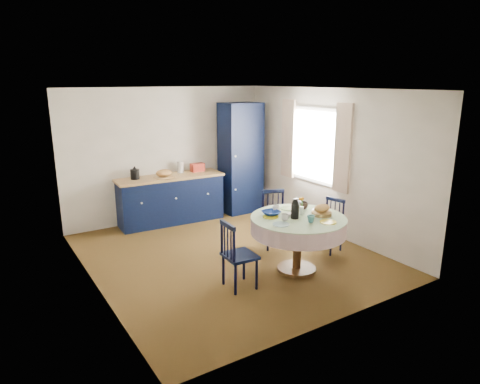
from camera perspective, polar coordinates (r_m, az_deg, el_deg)
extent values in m
plane|color=black|center=(6.70, -1.51, -8.36)|extent=(4.50, 4.50, 0.00)
plane|color=white|center=(6.16, -1.67, 13.56)|extent=(4.50, 4.50, 0.00)
cube|color=white|center=(8.29, -9.64, 4.99)|extent=(4.00, 0.02, 2.50)
cube|color=white|center=(5.58, -19.48, -0.41)|extent=(0.02, 4.50, 2.50)
cube|color=white|center=(7.51, 11.64, 3.89)|extent=(0.02, 4.50, 2.50)
plane|color=white|center=(7.68, 10.17, 6.10)|extent=(0.00, 1.20, 1.20)
cube|color=white|center=(7.13, 13.53, 5.66)|extent=(0.05, 0.34, 1.45)
cube|color=white|center=(8.15, 6.45, 7.08)|extent=(0.05, 0.34, 1.45)
cube|color=black|center=(8.17, -9.24, -1.06)|extent=(1.97, 0.69, 0.85)
cube|color=#AA804E|center=(8.06, -9.37, 2.00)|extent=(2.03, 0.73, 0.04)
cube|color=maroon|center=(8.34, -5.56, 3.26)|extent=(0.27, 0.15, 0.16)
cube|color=#AA804E|center=(7.94, -10.14, 1.99)|extent=(0.35, 0.26, 0.02)
ellipsoid|color=#B97D48|center=(7.92, -10.17, 2.53)|extent=(0.31, 0.20, 0.13)
cylinder|color=silver|center=(8.27, -7.88, 3.30)|extent=(0.12, 0.12, 0.22)
cube|color=black|center=(8.60, 0.09, 4.53)|extent=(0.77, 0.56, 2.19)
cylinder|color=white|center=(8.19, -0.65, 4.78)|extent=(0.04, 0.02, 0.04)
cylinder|color=white|center=(8.33, -0.64, 0.32)|extent=(0.04, 0.02, 0.04)
cylinder|color=#533317|center=(6.22, 7.54, -10.12)|extent=(0.54, 0.54, 0.05)
cylinder|color=#533317|center=(6.08, 7.66, -6.97)|extent=(0.12, 0.12, 0.73)
cylinder|color=#533317|center=(5.95, 7.78, -3.59)|extent=(1.26, 1.26, 0.03)
cylinder|color=white|center=(5.98, 7.75, -4.45)|extent=(1.32, 1.32, 0.22)
cylinder|color=silver|center=(5.94, 7.79, -3.40)|extent=(1.32, 1.32, 0.01)
cylinder|color=#85AEB5|center=(5.61, 5.49, -4.31)|extent=(0.22, 0.22, 0.01)
cylinder|color=gold|center=(5.79, 11.67, -3.94)|extent=(0.22, 0.22, 0.01)
cylinder|color=navy|center=(6.28, 10.60, -2.41)|extent=(0.22, 0.22, 0.01)
cylinder|color=#8BB272|center=(6.30, 6.42, -2.18)|extent=(0.22, 0.22, 0.01)
cylinder|color=gold|center=(5.90, 4.11, -3.29)|extent=(0.22, 0.22, 0.01)
cylinder|color=olive|center=(6.06, 10.83, -2.84)|extent=(0.28, 0.28, 0.05)
ellipsoid|color=#B97D48|center=(6.04, 10.86, -2.12)|extent=(0.26, 0.16, 0.11)
cube|color=silver|center=(5.95, 6.57, -3.05)|extent=(0.10, 0.07, 0.04)
cylinder|color=black|center=(5.59, 2.22, -10.91)|extent=(0.03, 0.03, 0.42)
cylinder|color=black|center=(5.85, 0.52, -9.70)|extent=(0.03, 0.03, 0.42)
cylinder|color=black|center=(5.45, -0.61, -11.61)|extent=(0.03, 0.03, 0.42)
cylinder|color=black|center=(5.72, -2.22, -10.33)|extent=(0.03, 0.03, 0.42)
cube|color=black|center=(5.56, -0.02, -8.50)|extent=(0.41, 0.43, 0.04)
cylinder|color=black|center=(5.26, -0.81, -7.17)|extent=(0.03, 0.03, 0.46)
cylinder|color=black|center=(5.53, -2.45, -6.05)|extent=(0.03, 0.03, 0.46)
cube|color=black|center=(5.32, -1.67, -4.46)|extent=(0.06, 0.37, 0.06)
cylinder|color=black|center=(5.33, -1.21, -7.09)|extent=(0.02, 0.02, 0.39)
cylinder|color=black|center=(5.40, -1.65, -6.79)|extent=(0.02, 0.02, 0.39)
cylinder|color=black|center=(5.47, -2.08, -6.49)|extent=(0.02, 0.02, 0.39)
cylinder|color=black|center=(6.78, 3.73, -6.17)|extent=(0.03, 0.03, 0.42)
cylinder|color=black|center=(6.87, 6.39, -5.96)|extent=(0.03, 0.03, 0.42)
cylinder|color=black|center=(7.07, 3.09, -5.29)|extent=(0.03, 0.03, 0.42)
cylinder|color=black|center=(7.15, 5.66, -5.10)|extent=(0.03, 0.03, 0.42)
cube|color=black|center=(6.89, 4.76, -3.85)|extent=(0.52, 0.51, 0.04)
cylinder|color=black|center=(6.94, 3.10, -1.67)|extent=(0.03, 0.03, 0.46)
cylinder|color=black|center=(7.02, 5.71, -1.52)|extent=(0.03, 0.03, 0.46)
cube|color=black|center=(6.92, 4.45, 0.09)|extent=(0.36, 0.17, 0.06)
cylinder|color=black|center=(6.96, 3.72, -1.79)|extent=(0.02, 0.02, 0.39)
cylinder|color=black|center=(6.98, 4.41, -1.75)|extent=(0.02, 0.02, 0.39)
cylinder|color=black|center=(7.01, 5.10, -1.71)|extent=(0.02, 0.02, 0.39)
cylinder|color=black|center=(6.89, 9.92, -6.19)|extent=(0.03, 0.03, 0.38)
cylinder|color=black|center=(6.74, 12.03, -6.80)|extent=(0.03, 0.03, 0.38)
cylinder|color=black|center=(7.12, 11.24, -5.58)|extent=(0.03, 0.03, 0.38)
cylinder|color=black|center=(6.97, 13.31, -6.15)|extent=(0.03, 0.03, 0.38)
cube|color=black|center=(6.86, 11.71, -4.54)|extent=(0.43, 0.44, 0.04)
cylinder|color=black|center=(7.00, 11.49, -2.30)|extent=(0.03, 0.03, 0.42)
cylinder|color=black|center=(6.85, 13.59, -2.81)|extent=(0.03, 0.03, 0.42)
cube|color=black|center=(6.86, 12.62, -1.00)|extent=(0.11, 0.34, 0.05)
cylinder|color=black|center=(6.96, 11.97, -2.56)|extent=(0.02, 0.02, 0.35)
cylinder|color=black|center=(6.92, 12.52, -2.69)|extent=(0.02, 0.02, 0.35)
cylinder|color=black|center=(6.88, 13.08, -2.83)|extent=(0.02, 0.02, 0.35)
imported|color=silver|center=(5.77, 6.00, -3.37)|extent=(0.11, 0.11, 0.09)
imported|color=#2E7074|center=(5.74, 9.42, -3.55)|extent=(0.10, 0.10, 0.09)
imported|color=black|center=(6.29, 8.43, -1.82)|extent=(0.14, 0.14, 0.11)
imported|color=silver|center=(6.10, 4.80, -2.26)|extent=(0.11, 0.11, 0.10)
imported|color=navy|center=(5.97, 4.17, -2.82)|extent=(0.25, 0.25, 0.06)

